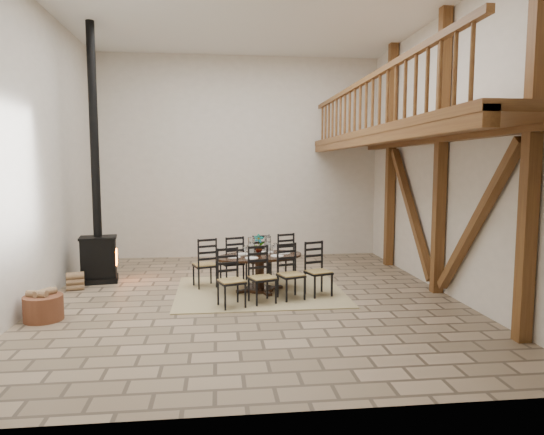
{
  "coord_description": "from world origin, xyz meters",
  "views": [
    {
      "loc": [
        -0.56,
        -8.24,
        2.27
      ],
      "look_at": [
        0.42,
        0.4,
        1.36
      ],
      "focal_mm": 32.0,
      "sensor_mm": 36.0,
      "label": 1
    }
  ],
  "objects": [
    {
      "name": "ground",
      "position": [
        0.0,
        0.0,
        0.0
      ],
      "size": [
        8.0,
        8.0,
        0.0
      ],
      "primitive_type": "plane",
      "color": "#9C8468",
      "rests_on": "ground"
    },
    {
      "name": "room_shell",
      "position": [
        1.19,
        0.0,
        3.01
      ],
      "size": [
        7.02,
        8.02,
        5.01
      ],
      "color": "silver",
      "rests_on": "ground"
    },
    {
      "name": "rug",
      "position": [
        0.19,
        0.39,
        0.01
      ],
      "size": [
        3.0,
        2.5,
        0.02
      ],
      "primitive_type": "cube",
      "color": "tan",
      "rests_on": "ground"
    },
    {
      "name": "dining_table",
      "position": [
        0.19,
        0.39,
        0.35
      ],
      "size": [
        2.5,
        2.37,
        1.05
      ],
      "rotation": [
        0.0,
        0.0,
        0.33
      ],
      "color": "black",
      "rests_on": "ground"
    },
    {
      "name": "wood_stove",
      "position": [
        -2.9,
        1.49,
        1.11
      ],
      "size": [
        0.78,
        0.64,
        5.0
      ],
      "rotation": [
        0.0,
        0.0,
        0.16
      ],
      "color": "black",
      "rests_on": "ground"
    },
    {
      "name": "log_basket",
      "position": [
        -3.15,
        -0.9,
        0.2
      ],
      "size": [
        0.57,
        0.57,
        0.47
      ],
      "rotation": [
        0.0,
        0.0,
        -0.25
      ],
      "color": "brown",
      "rests_on": "ground"
    },
    {
      "name": "log_stack",
      "position": [
        -3.2,
        0.9,
        0.16
      ],
      "size": [
        0.35,
        0.28,
        0.32
      ],
      "rotation": [
        0.0,
        0.0,
        0.25
      ],
      "color": "#9B7556",
      "rests_on": "ground"
    }
  ]
}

